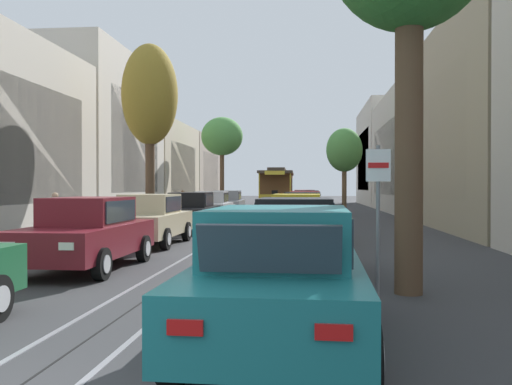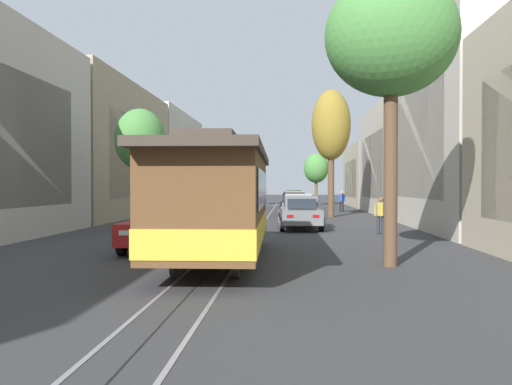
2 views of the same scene
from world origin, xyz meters
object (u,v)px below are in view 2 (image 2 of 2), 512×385
object	(u,v)px
parked_car_black_fourth_right	(227,204)
parked_car_yellow_mid_right	(237,201)
parked_car_green_near_left	(294,198)
parked_car_teal_near_right	(248,198)
motorcycle_with_rider	(252,199)
parked_car_maroon_second_left	(293,199)
pedestrian_on_left_pavement	(381,213)
parked_car_grey_sixth_left	(300,212)
parked_car_black_second_right	(243,199)
street_tree_kerb_left_second	(331,126)
street_tree_kerb_right_near	(225,146)
pedestrian_on_right_pavement	(342,200)
parked_car_silver_fifth_left	(298,207)
cable_car_trolley	(217,201)
parked_car_red_fifth_right	(214,208)
street_tree_kerb_left_mid	(391,38)
street_tree_kerb_left_near	(316,168)
parked_car_black_fourth_left	(294,203)
parked_car_beige_mid_left	(295,201)
parked_car_red_far_right	(162,225)
parked_car_black_sixth_right	(193,214)
street_tree_kerb_right_second	(140,141)
street_sign_post	(233,191)

from	to	relation	value
parked_car_black_fourth_right	parked_car_yellow_mid_right	bearing A→B (deg)	-91.13
parked_car_green_near_left	parked_car_teal_near_right	size ratio (longest dim) A/B	1.00
motorcycle_with_rider	parked_car_maroon_second_left	bearing A→B (deg)	124.74
parked_car_yellow_mid_right	pedestrian_on_left_pavement	world-z (taller)	pedestrian_on_left_pavement
parked_car_grey_sixth_left	parked_car_black_second_right	size ratio (longest dim) A/B	1.01
street_tree_kerb_left_second	street_tree_kerb_right_near	distance (m)	17.44
parked_car_yellow_mid_right	pedestrian_on_left_pavement	bearing A→B (deg)	113.97
parked_car_green_near_left	pedestrian_on_right_pavement	bearing A→B (deg)	106.33
parked_car_silver_fifth_left	cable_car_trolley	xyz separation A→B (m)	(2.43, 16.16, 0.86)
parked_car_red_fifth_right	street_tree_kerb_left_mid	world-z (taller)	street_tree_kerb_left_mid
street_tree_kerb_left_near	parked_car_teal_near_right	bearing A→B (deg)	7.62
street_tree_kerb_left_mid	parked_car_silver_fifth_left	bearing A→B (deg)	-82.69
parked_car_silver_fifth_left	parked_car_black_fourth_left	bearing A→B (deg)	-88.13
parked_car_beige_mid_left	parked_car_black_second_right	bearing A→B (deg)	-48.15
parked_car_red_far_right	street_tree_kerb_left_near	distance (m)	36.82
parked_car_black_sixth_right	motorcycle_with_rider	xyz separation A→B (m)	(-0.48, -29.53, -0.15)
parked_car_black_fourth_left	street_tree_kerb_right_second	size ratio (longest dim) A/B	0.79
street_tree_kerb_left_mid	parked_car_black_second_right	bearing A→B (deg)	-78.17
parked_car_maroon_second_left	parked_car_teal_near_right	bearing A→B (deg)	-50.00
parked_car_maroon_second_left	parked_car_black_fourth_left	size ratio (longest dim) A/B	1.00
parked_car_red_far_right	street_tree_kerb_right_near	xyz separation A→B (m)	(2.08, -31.80, 5.11)
parked_car_black_fourth_left	parked_car_yellow_mid_right	distance (m)	6.22
parked_car_black_fourth_right	street_tree_kerb_left_mid	distance (m)	22.27
parked_car_grey_sixth_left	parked_car_teal_near_right	xyz separation A→B (m)	(4.73, -27.24, 0.00)
parked_car_silver_fifth_left	street_tree_kerb_right_second	world-z (taller)	street_tree_kerb_right_second
parked_car_yellow_mid_right	street_sign_post	world-z (taller)	street_sign_post
parked_car_red_far_right	street_sign_post	world-z (taller)	street_sign_post
parked_car_black_fourth_right	pedestrian_on_right_pavement	distance (m)	10.08
parked_car_black_fourth_right	street_tree_kerb_left_mid	bearing A→B (deg)	108.38
parked_car_black_fourth_left	parked_car_teal_near_right	xyz separation A→B (m)	(4.53, -15.91, 0.00)
parked_car_yellow_mid_right	parked_car_red_fifth_right	world-z (taller)	same
street_tree_kerb_right_near	parked_car_black_fourth_right	bearing A→B (deg)	97.95
street_sign_post	street_tree_kerb_left_mid	bearing A→B (deg)	102.82
parked_car_black_fourth_left	street_tree_kerb_right_near	world-z (taller)	street_tree_kerb_right_near
street_tree_kerb_right_second	parked_car_maroon_second_left	bearing A→B (deg)	-106.69
parked_car_black_fourth_left	street_tree_kerb_left_near	world-z (taller)	street_tree_kerb_left_near
parked_car_black_sixth_right	parked_car_silver_fifth_left	bearing A→B (deg)	-123.48
parked_car_red_far_right	cable_car_trolley	world-z (taller)	cable_car_trolley
parked_car_black_fourth_left	street_sign_post	world-z (taller)	street_sign_post
parked_car_black_second_right	parked_car_black_fourth_right	xyz separation A→B (m)	(-0.01, 12.10, 0.00)
parked_car_silver_fifth_left	street_tree_kerb_right_second	size ratio (longest dim) A/B	0.79
pedestrian_on_right_pavement	parked_car_grey_sixth_left	bearing A→B (deg)	76.90
parked_car_grey_sixth_left	parked_car_red_far_right	xyz separation A→B (m)	(4.65, 7.84, 0.00)
street_tree_kerb_left_near	parked_car_black_second_right	bearing A→B (deg)	41.34
parked_car_black_fourth_left	cable_car_trolley	xyz separation A→B (m)	(2.24, 21.89, 0.86)
parked_car_black_fourth_left	parked_car_red_fifth_right	world-z (taller)	same
cable_car_trolley	street_tree_kerb_right_second	bearing A→B (deg)	-61.52
parked_car_black_fourth_left	street_tree_kerb_right_near	distance (m)	15.10
parked_car_red_fifth_right	street_tree_kerb_left_near	xyz separation A→B (m)	(-7.08, -23.83, 3.04)
parked_car_yellow_mid_right	parked_car_green_near_left	bearing A→B (deg)	-110.98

